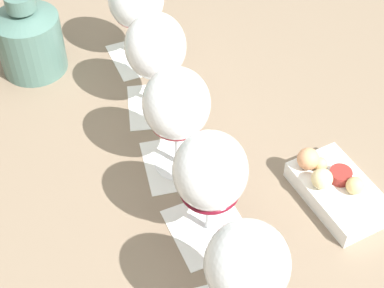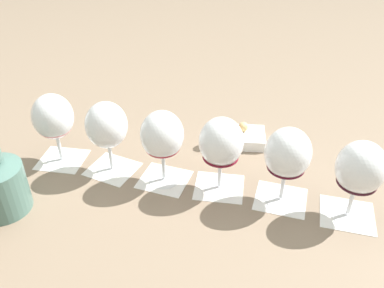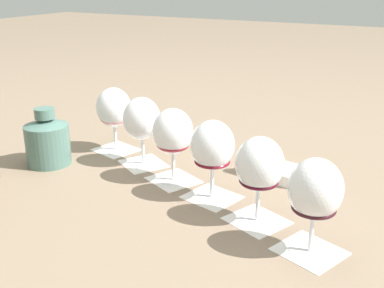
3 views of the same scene
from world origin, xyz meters
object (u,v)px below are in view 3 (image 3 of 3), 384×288
wine_glass_3 (212,148)px  ceramic_vase (47,140)px  wine_glass_1 (142,121)px  wine_glass_4 (259,167)px  snack_dish (269,167)px  wine_glass_0 (114,110)px  wine_glass_5 (315,193)px  wine_glass_2 (173,135)px

wine_glass_3 → ceramic_vase: 0.49m
wine_glass_1 → wine_glass_4: (0.39, -0.15, 0.00)m
ceramic_vase → wine_glass_3: bearing=2.3°
ceramic_vase → snack_dish: (0.56, 0.21, -0.05)m
wine_glass_0 → wine_glass_5: same height
ceramic_vase → snack_dish: bearing=20.3°
wine_glass_1 → wine_glass_5: (0.52, -0.22, 0.00)m
wine_glass_4 → wine_glass_5: (0.13, -0.06, 0.00)m
wine_glass_4 → ceramic_vase: wine_glass_4 is taller
wine_glass_1 → ceramic_vase: 0.26m
wine_glass_2 → snack_dish: bearing=35.7°
wine_glass_1 → ceramic_vase: (-0.23, -0.12, -0.05)m
wine_glass_2 → wine_glass_0: bearing=157.2°
wine_glass_0 → wine_glass_1: size_ratio=1.00×
wine_glass_5 → snack_dish: (-0.19, 0.31, -0.10)m
wine_glass_4 → snack_dish: 0.27m
wine_glass_4 → wine_glass_5: 0.15m
wine_glass_5 → ceramic_vase: wine_glass_5 is taller
snack_dish → wine_glass_1: bearing=-164.9°
wine_glass_1 → wine_glass_3: (0.26, -0.10, 0.00)m
wine_glass_2 → wine_glass_5: bearing=-22.7°
wine_glass_2 → wine_glass_1: bearing=156.5°
wine_glass_2 → snack_dish: size_ratio=1.10×
wine_glass_5 → wine_glass_3: bearing=155.4°
wine_glass_0 → ceramic_vase: 0.20m
wine_glass_5 → wine_glass_0: bearing=157.3°
wine_glass_1 → ceramic_vase: wine_glass_1 is taller
wine_glass_3 → snack_dish: 0.23m
wine_glass_3 → wine_glass_4: size_ratio=1.00×
wine_glass_2 → wine_glass_5: (0.39, -0.16, 0.00)m
wine_glass_1 → wine_glass_5: 0.56m
ceramic_vase → snack_dish: 0.60m
wine_glass_0 → wine_glass_2: bearing=-22.8°
wine_glass_0 → wine_glass_2: (0.26, -0.11, 0.00)m
wine_glass_0 → wine_glass_2: size_ratio=1.00×
wine_glass_3 → ceramic_vase: (-0.49, -0.02, -0.05)m
wine_glass_1 → ceramic_vase: bearing=-152.8°
wine_glass_0 → ceramic_vase: size_ratio=1.18×
wine_glass_5 → ceramic_vase: (-0.75, 0.10, -0.05)m
wine_glass_3 → snack_dish: wine_glass_3 is taller
wine_glass_1 → snack_dish: size_ratio=1.10×
wine_glass_3 → ceramic_vase: bearing=-177.7°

